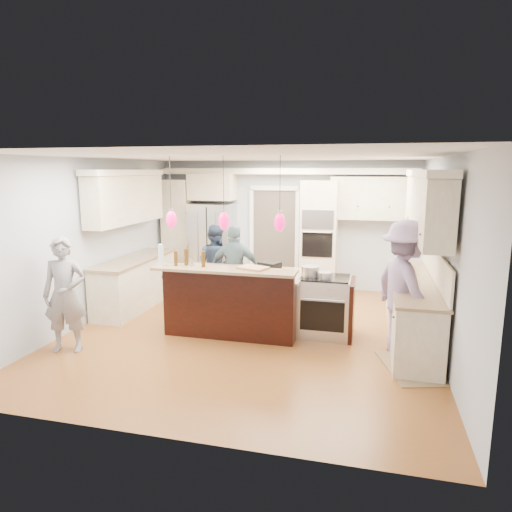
{
  "coord_description": "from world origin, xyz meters",
  "views": [
    {
      "loc": [
        1.75,
        -6.6,
        2.51
      ],
      "look_at": [
        0.0,
        0.35,
        1.15
      ],
      "focal_mm": 32.0,
      "sensor_mm": 36.0,
      "label": 1
    }
  ],
  "objects_px": {
    "refrigerator": "(213,245)",
    "island_range": "(326,306)",
    "person_far_left": "(215,263)",
    "kitchen_island": "(237,300)",
    "person_bar_end": "(65,295)"
  },
  "relations": [
    {
      "from": "kitchen_island",
      "to": "person_far_left",
      "type": "xyz_separation_m",
      "value": [
        -0.85,
        1.44,
        0.26
      ]
    },
    {
      "from": "kitchen_island",
      "to": "person_bar_end",
      "type": "bearing_deg",
      "value": -145.34
    },
    {
      "from": "kitchen_island",
      "to": "island_range",
      "type": "xyz_separation_m",
      "value": [
        1.41,
        0.08,
        -0.03
      ]
    },
    {
      "from": "refrigerator",
      "to": "person_far_left",
      "type": "bearing_deg",
      "value": -68.31
    },
    {
      "from": "island_range",
      "to": "person_bar_end",
      "type": "bearing_deg",
      "value": -156.63
    },
    {
      "from": "refrigerator",
      "to": "kitchen_island",
      "type": "xyz_separation_m",
      "value": [
        1.3,
        -2.57,
        -0.41
      ]
    },
    {
      "from": "island_range",
      "to": "person_far_left",
      "type": "height_order",
      "value": "person_far_left"
    },
    {
      "from": "refrigerator",
      "to": "island_range",
      "type": "xyz_separation_m",
      "value": [
        2.71,
        -2.49,
        -0.44
      ]
    },
    {
      "from": "person_far_left",
      "to": "kitchen_island",
      "type": "bearing_deg",
      "value": 135.03
    },
    {
      "from": "refrigerator",
      "to": "island_range",
      "type": "distance_m",
      "value": 3.71
    },
    {
      "from": "island_range",
      "to": "person_far_left",
      "type": "bearing_deg",
      "value": 148.96
    },
    {
      "from": "kitchen_island",
      "to": "island_range",
      "type": "distance_m",
      "value": 1.41
    },
    {
      "from": "refrigerator",
      "to": "person_bar_end",
      "type": "xyz_separation_m",
      "value": [
        -0.75,
        -3.99,
        -0.09
      ]
    },
    {
      "from": "kitchen_island",
      "to": "person_far_left",
      "type": "height_order",
      "value": "person_far_left"
    },
    {
      "from": "person_far_left",
      "to": "island_range",
      "type": "bearing_deg",
      "value": 163.3
    }
  ]
}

